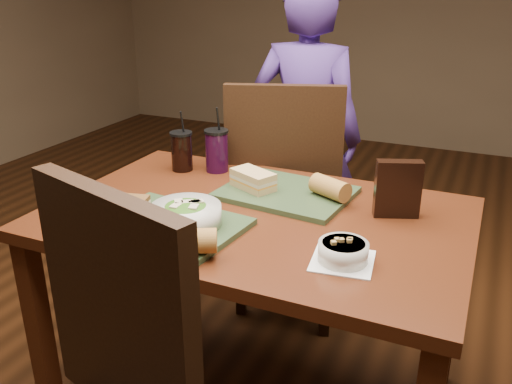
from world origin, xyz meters
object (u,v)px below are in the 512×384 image
soup_bowl (343,251)px  cup_cola (182,151)px  chair_far (292,192)px  sandwich_far (253,180)px  chip_bag (398,189)px  dining_table (256,238)px  baguette_far (330,188)px  tray_near (168,226)px  baguette_near (191,241)px  tray_far (286,193)px  salad_bowl (186,214)px  diner (306,137)px  sandwich_near (130,206)px  cup_berry (217,150)px

soup_bowl → cup_cola: bearing=149.3°
chair_far → cup_cola: 0.52m
sandwich_far → chip_bag: (0.48, 0.01, 0.04)m
dining_table → baguette_far: (0.19, 0.18, 0.14)m
tray_near → baguette_near: 0.21m
tray_far → soup_bowl: 0.48m
chair_far → salad_bowl: size_ratio=5.17×
soup_bowl → baguette_near: bearing=-158.3°
dining_table → salad_bowl: bearing=-124.0°
chair_far → diner: (-0.07, 0.37, 0.14)m
baguette_far → chip_bag: bearing=-5.8°
tray_far → soup_bowl: (0.30, -0.37, 0.02)m
diner → sandwich_far: bearing=92.8°
soup_bowl → baguette_near: (-0.37, -0.15, 0.02)m
chair_far → sandwich_near: 0.84m
soup_bowl → sandwich_far: bearing=140.2°
sandwich_far → chip_bag: size_ratio=0.97×
sandwich_near → sandwich_far: sandwich_far is taller
baguette_far → cup_berry: bearing=165.6°
diner → cup_cola: (-0.26, -0.70, 0.10)m
tray_far → cup_berry: cup_berry is taller
salad_bowl → soup_bowl: salad_bowl is taller
salad_bowl → cup_berry: bearing=108.2°
tray_near → salad_bowl: size_ratio=2.04×
sandwich_near → sandwich_far: 0.43m
salad_bowl → baguette_near: size_ratio=1.54×
diner → baguette_near: bearing=92.5°
diner → sandwich_near: diner is taller
cup_cola → soup_bowl: bearing=-30.7°
cup_cola → cup_berry: (0.13, 0.05, 0.01)m
baguette_far → chair_far: bearing=124.4°
sandwich_near → cup_berry: (0.03, 0.50, 0.04)m
salad_bowl → baguette_near: (0.10, -0.14, -0.00)m
baguette_near → cup_cola: 0.71m
dining_table → tray_near: bearing=-131.8°
salad_bowl → cup_cola: bearing=122.6°
sandwich_near → diner: bearing=81.8°
tray_far → salad_bowl: size_ratio=2.04×
tray_near → baguette_near: (0.16, -0.13, 0.04)m
tray_far → chip_bag: chip_bag is taller
tray_near → chip_bag: 0.70m
dining_table → cup_cola: bearing=148.9°
dining_table → diner: bearing=99.9°
sandwich_far → cup_cola: bearing=162.9°
tray_far → soup_bowl: bearing=-50.8°
tray_near → cup_berry: cup_berry is taller
cup_berry → sandwich_far: bearing=-34.6°
baguette_far → soup_bowl: bearing=-68.1°
cup_berry → diner: bearing=78.6°
soup_bowl → baguette_far: size_ratio=1.34×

